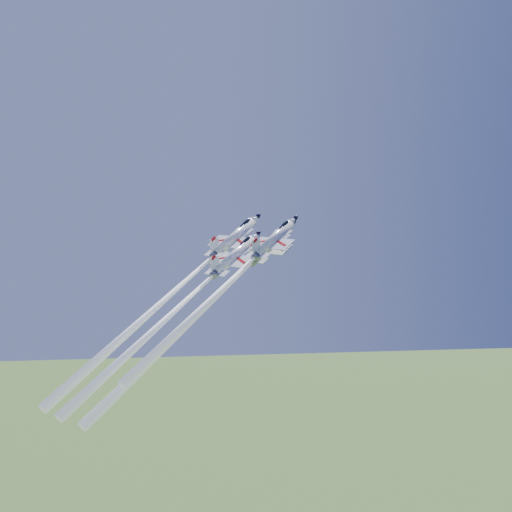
{
  "coord_description": "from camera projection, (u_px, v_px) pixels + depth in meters",
  "views": [
    {
      "loc": [
        -14.49,
        -115.07,
        87.07
      ],
      "look_at": [
        0.0,
        0.0,
        83.18
      ],
      "focal_mm": 40.0,
      "sensor_mm": 36.0,
      "label": 1
    }
  ],
  "objects": [
    {
      "name": "jet_right",
      "position": [
        227.0,
        284.0,
        104.65
      ],
      "size": [
        29.95,
        26.69,
        34.14
      ],
      "rotation": [
        0.57,
        0.06,
        -0.84
      ],
      "color": "white"
    },
    {
      "name": "jet_slot",
      "position": [
        181.0,
        305.0,
        102.76
      ],
      "size": [
        31.08,
        27.71,
        35.58
      ],
      "rotation": [
        0.57,
        0.06,
        -0.84
      ],
      "color": "white"
    },
    {
      "name": "jet_left",
      "position": [
        175.0,
        290.0,
        110.55
      ],
      "size": [
        35.38,
        31.59,
        40.85
      ],
      "rotation": [
        0.57,
        0.06,
        -0.84
      ],
      "color": "white"
    },
    {
      "name": "jet_lead",
      "position": [
        213.0,
        300.0,
        107.12
      ],
      "size": [
        35.46,
        31.69,
        41.21
      ],
      "rotation": [
        0.57,
        0.06,
        -0.84
      ],
      "color": "white"
    }
  ]
}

